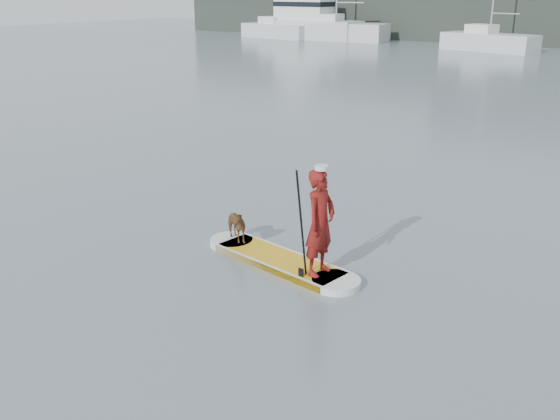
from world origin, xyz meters
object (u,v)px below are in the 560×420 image
Objects in this scene: paddler at (320,223)px; sailboat_b at (335,29)px; dog at (234,225)px; sailboat_a at (277,30)px; motor_yacht_b at (308,19)px; sailboat_c at (488,41)px; paddleboard at (280,261)px.

paddler is 49.93m from sailboat_b.
paddler is at bearing -64.97° from sailboat_b.
paddler is 2.41× the size of dog.
sailboat_a is 1.17× the size of motor_yacht_b.
dog is 0.07× the size of sailboat_c.
paddleboard is 0.23× the size of sailboat_b.
sailboat_c is at bearing -6.56° from motor_yacht_b.
sailboat_c is 17.92m from motor_yacht_b.
sailboat_a is (-29.37, 42.03, 0.35)m from dog.
dog is 48.69m from sailboat_b.
sailboat_b is (-25.38, 43.00, -0.02)m from paddler.
paddleboard is 1.22m from dog.
paddler is 0.16× the size of sailboat_a.
paddleboard is at bearing -64.60° from sailboat_c.
paddleboard is 49.40m from sailboat_b.
sailboat_b is 1.49× the size of motor_yacht_b.
paddler is 42.38m from sailboat_c.
motor_yacht_b reaches higher than dog.
sailboat_c is (-9.79, 40.89, 0.70)m from paddleboard.
sailboat_c reaches higher than paddler.
sailboat_a is at bearing -163.06° from motor_yacht_b.
paddleboard is at bearing -46.30° from sailboat_a.
motor_yacht_b is at bearing 170.89° from sailboat_b.
paddler is (0.88, -0.12, 0.94)m from paddleboard.
sailboat_c is (-8.63, 40.74, 0.33)m from dog.
paddler is at bearing -0.00° from paddleboard.
sailboat_a is at bearing 36.86° from paddler.
sailboat_a is 20.78m from sailboat_c.
dog is at bearing -66.09° from sailboat_c.
motor_yacht_b is (-27.55, 43.07, 1.69)m from paddleboard.
paddler is 51.71m from motor_yacht_b.
paddleboard is 1.29m from paddler.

